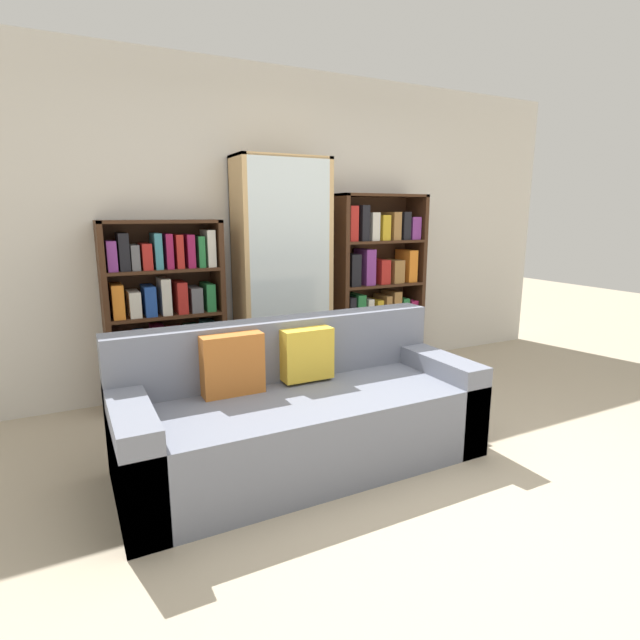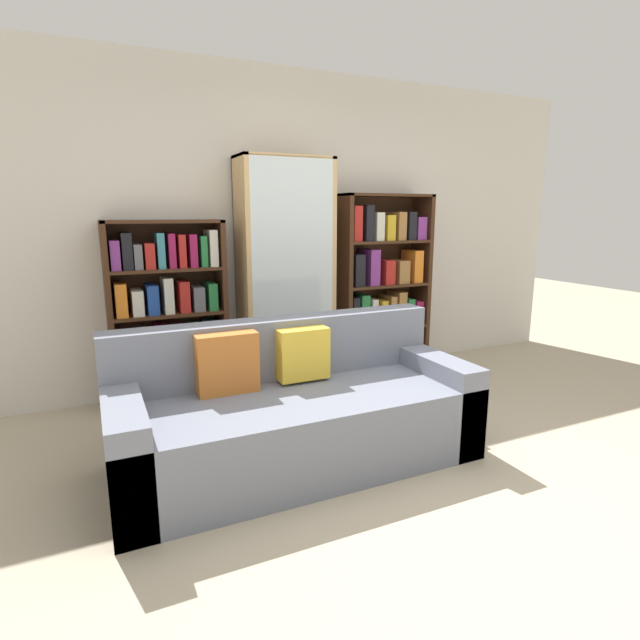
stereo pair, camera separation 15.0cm
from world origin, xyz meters
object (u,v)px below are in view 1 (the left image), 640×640
object	(u,v)px
couch	(300,414)
bookshelf_left	(165,318)
display_cabinet	(282,276)
bookshelf_right	(377,290)
wine_bottle	(345,378)

from	to	relation	value
couch	bookshelf_left	xyz separation A→B (m)	(-0.52, 1.37, 0.39)
bookshelf_left	display_cabinet	world-z (taller)	display_cabinet
couch	bookshelf_right	distance (m)	2.06
display_cabinet	wine_bottle	distance (m)	1.01
couch	bookshelf_left	bearing A→B (deg)	110.89
bookshelf_right	couch	bearing A→B (deg)	-136.84
bookshelf_right	wine_bottle	size ratio (longest dim) A/B	4.33
couch	bookshelf_right	size ratio (longest dim) A/B	1.28
couch	bookshelf_right	xyz separation A→B (m)	(1.46, 1.37, 0.48)
bookshelf_left	bookshelf_right	distance (m)	1.98
couch	display_cabinet	world-z (taller)	display_cabinet
display_cabinet	bookshelf_left	bearing A→B (deg)	179.11
couch	bookshelf_left	distance (m)	1.51
couch	wine_bottle	world-z (taller)	couch
bookshelf_right	wine_bottle	bearing A→B (deg)	-141.30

